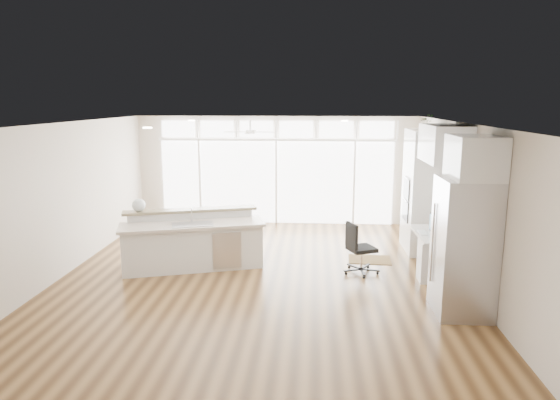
{
  "coord_description": "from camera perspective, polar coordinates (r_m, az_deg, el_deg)",
  "views": [
    {
      "loc": [
        0.92,
        -8.43,
        3.08
      ],
      "look_at": [
        0.32,
        0.6,
        1.27
      ],
      "focal_mm": 32.0,
      "sensor_mm": 36.0,
      "label": 1
    }
  ],
  "objects": [
    {
      "name": "wall_back",
      "position": [
        12.58,
        -0.4,
        3.42
      ],
      "size": [
        7.0,
        0.04,
        2.7
      ],
      "primitive_type": "cube",
      "color": "beige",
      "rests_on": "floor"
    },
    {
      "name": "glass_wall",
      "position": [
        12.57,
        -0.42,
        2.03
      ],
      "size": [
        5.8,
        0.06,
        2.08
      ],
      "primitive_type": "cube",
      "color": "white",
      "rests_on": "wall_back"
    },
    {
      "name": "recessed_lights",
      "position": [
        8.69,
        -2.29,
        8.69
      ],
      "size": [
        3.4,
        3.0,
        0.02
      ],
      "primitive_type": "cube",
      "color": "#F2E7CD",
      "rests_on": "ceiling"
    },
    {
      "name": "floor",
      "position": [
        9.02,
        -2.29,
        -8.7
      ],
      "size": [
        7.0,
        8.0,
        0.02
      ],
      "primitive_type": "cube",
      "color": "#492E16",
      "rests_on": "ground"
    },
    {
      "name": "transom_row",
      "position": [
        12.42,
        -0.43,
        8.1
      ],
      "size": [
        5.9,
        0.06,
        0.4
      ],
      "primitive_type": "cube",
      "color": "white",
      "rests_on": "wall_back"
    },
    {
      "name": "kitchen_island",
      "position": [
        9.39,
        -9.93,
        -4.65
      ],
      "size": [
        2.8,
        1.71,
        1.04
      ],
      "primitive_type": "cube",
      "rotation": [
        0.0,
        0.0,
        0.3
      ],
      "color": "silver",
      "rests_on": "floor"
    },
    {
      "name": "keyboard",
      "position": [
        9.24,
        15.97,
        -3.6
      ],
      "size": [
        0.14,
        0.35,
        0.02
      ],
      "primitive_type": "cube",
      "rotation": [
        0.0,
        0.0,
        -0.04
      ],
      "color": "white",
      "rests_on": "desk_nook"
    },
    {
      "name": "desk_window",
      "position": [
        9.22,
        19.76,
        1.11
      ],
      "size": [
        0.04,
        0.85,
        0.85
      ],
      "primitive_type": "cube",
      "color": "white",
      "rests_on": "wall_right"
    },
    {
      "name": "wall_front",
      "position": [
        4.84,
        -7.52,
        -9.66
      ],
      "size": [
        7.0,
        0.04,
        2.7
      ],
      "primitive_type": "cube",
      "color": "beige",
      "rests_on": "floor"
    },
    {
      "name": "potted_plant",
      "position": [
        10.48,
        16.39,
        8.35
      ],
      "size": [
        0.28,
        0.31,
        0.24
      ],
      "primitive_type": "imported",
      "rotation": [
        0.0,
        0.0,
        0.01
      ],
      "color": "#315223",
      "rests_on": "oven_cabinet"
    },
    {
      "name": "ceiling_fan",
      "position": [
        11.34,
        -3.41,
        8.27
      ],
      "size": [
        1.16,
        1.16,
        0.32
      ],
      "primitive_type": "cube",
      "color": "white",
      "rests_on": "ceiling"
    },
    {
      "name": "wall_right",
      "position": [
        8.98,
        20.43,
        -0.49
      ],
      "size": [
        0.04,
        8.0,
        2.7
      ],
      "primitive_type": "cube",
      "color": "beige",
      "rests_on": "floor"
    },
    {
      "name": "wall_left",
      "position": [
        9.68,
        -23.44,
        0.09
      ],
      "size": [
        0.04,
        8.0,
        2.7
      ],
      "primitive_type": "cube",
      "color": "beige",
      "rests_on": "floor"
    },
    {
      "name": "monitor",
      "position": [
        9.24,
        17.06,
        -2.56
      ],
      "size": [
        0.11,
        0.44,
        0.36
      ],
      "primitive_type": "cube",
      "rotation": [
        0.0,
        0.0,
        -0.09
      ],
      "color": "black",
      "rests_on": "desk_nook"
    },
    {
      "name": "fridge_cabinet",
      "position": [
        7.47,
        21.4,
        4.57
      ],
      "size": [
        0.64,
        0.9,
        0.6
      ],
      "primitive_type": "cube",
      "color": "silver",
      "rests_on": "wall_right"
    },
    {
      "name": "upper_cabinets",
      "position": [
        9.04,
        18.32,
        6.14
      ],
      "size": [
        0.64,
        1.3,
        0.64
      ],
      "primitive_type": "cube",
      "color": "silver",
      "rests_on": "wall_right"
    },
    {
      "name": "office_chair",
      "position": [
        9.12,
        9.32,
        -5.46
      ],
      "size": [
        0.62,
        0.6,
        0.94
      ],
      "primitive_type": "cube",
      "rotation": [
        0.0,
        0.0,
        0.4
      ],
      "color": "black",
      "rests_on": "floor"
    },
    {
      "name": "refrigerator",
      "position": [
        7.7,
        20.27,
        -5.06
      ],
      "size": [
        0.76,
        0.9,
        2.0
      ],
      "primitive_type": "cube",
      "color": "#B2B2B7",
      "rests_on": "floor"
    },
    {
      "name": "desk_nook",
      "position": [
        9.4,
        17.34,
        -5.89
      ],
      "size": [
        0.72,
        1.3,
        0.76
      ],
      "primitive_type": "cube",
      "color": "silver",
      "rests_on": "floor"
    },
    {
      "name": "ceiling",
      "position": [
        8.49,
        -2.43,
        8.76
      ],
      "size": [
        7.0,
        8.0,
        0.02
      ],
      "primitive_type": "cube",
      "color": "white",
      "rests_on": "wall_back"
    },
    {
      "name": "framed_photos",
      "position": [
        9.83,
        18.73,
        0.89
      ],
      "size": [
        0.06,
        0.22,
        0.8
      ],
      "primitive_type": "cube",
      "color": "black",
      "rests_on": "wall_right"
    },
    {
      "name": "fishbowl",
      "position": [
        9.63,
        -15.85,
        -0.58
      ],
      "size": [
        0.27,
        0.27,
        0.24
      ],
      "primitive_type": "sphere",
      "rotation": [
        0.0,
        0.0,
        0.12
      ],
      "color": "silver",
      "rests_on": "kitchen_island"
    },
    {
      "name": "rug",
      "position": [
        10.02,
        10.2,
        -6.71
      ],
      "size": [
        0.85,
        0.64,
        0.01
      ],
      "primitive_type": "cube",
      "rotation": [
        0.0,
        0.0,
        -0.06
      ],
      "color": "#3D2913",
      "rests_on": "floor"
    },
    {
      "name": "oven_cabinet",
      "position": [
        10.63,
        15.98,
        0.98
      ],
      "size": [
        0.64,
        1.2,
        2.5
      ],
      "primitive_type": "cube",
      "color": "silver",
      "rests_on": "floor"
    }
  ]
}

